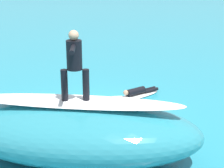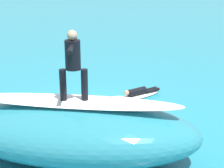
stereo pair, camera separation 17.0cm
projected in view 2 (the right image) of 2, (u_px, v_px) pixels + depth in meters
ground_plane at (94, 112)px, 12.34m from camera, size 120.00×120.00×0.00m
wave_crest at (76, 131)px, 9.19m from camera, size 6.63×3.90×1.50m
wave_foam_lip at (75, 101)px, 8.94m from camera, size 5.37×1.98×0.08m
surfboard_riding at (74, 101)px, 8.94m from camera, size 2.30×1.29×0.08m
surfer_riding at (73, 60)px, 8.62m from camera, size 0.68×1.54×1.70m
surfboard_paddling at (137, 96)px, 13.67m from camera, size 1.66×2.02×0.08m
surfer_paddling at (139, 91)px, 13.68m from camera, size 1.06×1.38×0.28m
foam_patch_near at (121, 100)px, 13.24m from camera, size 1.23×1.05×0.11m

